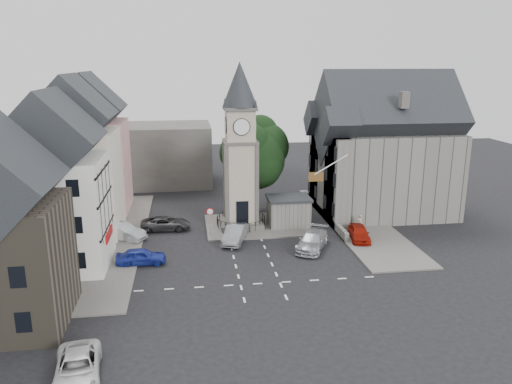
{
  "coord_description": "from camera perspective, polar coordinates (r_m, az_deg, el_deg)",
  "views": [
    {
      "loc": [
        -5.07,
        -39.77,
        16.32
      ],
      "look_at": [
        1.13,
        5.0,
        4.38
      ],
      "focal_mm": 35.0,
      "sensor_mm": 36.0,
      "label": 1
    }
  ],
  "objects": [
    {
      "name": "central_island",
      "position": [
        50.88,
        -0.06,
        -3.81
      ],
      "size": [
        10.0,
        8.0,
        0.16
      ],
      "primitive_type": "cube",
      "color": "#595651",
      "rests_on": "ground"
    },
    {
      "name": "car_west_grey",
      "position": [
        50.32,
        -10.28,
        -3.56
      ],
      "size": [
        4.9,
        2.35,
        1.35
      ],
      "primitive_type": "imported",
      "rotation": [
        0.0,
        0.0,
        1.55
      ],
      "color": "#302F32",
      "rests_on": "ground"
    },
    {
      "name": "terrace_cream",
      "position": [
        49.85,
        -19.83,
        2.65
      ],
      "size": [
        8.1,
        7.6,
        12.8
      ],
      "color": "beige",
      "rests_on": "ground"
    },
    {
      "name": "terrace_pink",
      "position": [
        57.56,
        -18.26,
        4.32
      ],
      "size": [
        8.1,
        7.6,
        12.8
      ],
      "color": "tan",
      "rests_on": "ground"
    },
    {
      "name": "pavement_west",
      "position": [
        49.13,
        -16.19,
        -5.13
      ],
      "size": [
        6.0,
        30.0,
        0.14
      ],
      "primitive_type": "cube",
      "color": "#595651",
      "rests_on": "ground"
    },
    {
      "name": "car_west_blue",
      "position": [
        42.49,
        -13.02,
        -7.18
      ],
      "size": [
        4.09,
        1.73,
        1.38
      ],
      "primitive_type": "imported",
      "rotation": [
        0.0,
        0.0,
        1.6
      ],
      "color": "navy",
      "rests_on": "ground"
    },
    {
      "name": "terrace_tudor",
      "position": [
        42.34,
        -21.9,
        -0.13
      ],
      "size": [
        8.1,
        7.6,
        12.0
      ],
      "color": "silver",
      "rests_on": "ground"
    },
    {
      "name": "backdrop_west",
      "position": [
        69.22,
        -13.54,
        4.14
      ],
      "size": [
        20.0,
        10.0,
        8.0
      ],
      "primitive_type": "cube",
      "color": "#4C4944",
      "rests_on": "ground"
    },
    {
      "name": "flagpole",
      "position": [
        46.62,
        8.57,
        3.1
      ],
      "size": [
        3.68,
        0.1,
        2.74
      ],
      "color": "white",
      "rests_on": "ground"
    },
    {
      "name": "van_sw_white",
      "position": [
        29.27,
        -19.73,
        -18.44
      ],
      "size": [
        2.94,
        5.25,
        1.39
      ],
      "primitive_type": "imported",
      "rotation": [
        0.0,
        0.0,
        0.13
      ],
      "color": "silver",
      "rests_on": "ground"
    },
    {
      "name": "pedestrian",
      "position": [
        50.31,
        11.77,
        -3.45
      ],
      "size": [
        0.7,
        0.57,
        1.66
      ],
      "primitive_type": "imported",
      "rotation": [
        0.0,
        0.0,
        3.47
      ],
      "color": "#A49888",
      "rests_on": "ground"
    },
    {
      "name": "town_tree",
      "position": [
        54.05,
        -0.26,
        4.85
      ],
      "size": [
        7.2,
        7.2,
        10.8
      ],
      "color": "black",
      "rests_on": "ground"
    },
    {
      "name": "clock_tower",
      "position": [
        48.72,
        -1.81,
        5.11
      ],
      "size": [
        4.86,
        4.86,
        16.25
      ],
      "color": "#4C4944",
      "rests_on": "ground"
    },
    {
      "name": "car_island_silver",
      "position": [
        46.39,
        -2.41,
        -4.79
      ],
      "size": [
        3.0,
        4.99,
        1.55
      ],
      "primitive_type": "imported",
      "rotation": [
        0.0,
        0.0,
        -0.31
      ],
      "color": "gray",
      "rests_on": "ground"
    },
    {
      "name": "pavement_east",
      "position": [
        53.26,
        11.22,
        -3.25
      ],
      "size": [
        6.0,
        26.0,
        0.14
      ],
      "primitive_type": "cube",
      "color": "#595651",
      "rests_on": "ground"
    },
    {
      "name": "warning_sign_post",
      "position": [
        47.44,
        -5.27,
        -2.8
      ],
      "size": [
        0.7,
        0.19,
        2.85
      ],
      "color": "black",
      "rests_on": "ground"
    },
    {
      "name": "car_island_east",
      "position": [
        44.95,
        6.46,
        -5.53
      ],
      "size": [
        4.37,
        5.72,
        1.54
      ],
      "primitive_type": "imported",
      "rotation": [
        0.0,
        0.0,
        -0.48
      ],
      "color": "#AAADB2",
      "rests_on": "ground"
    },
    {
      "name": "ground",
      "position": [
        43.28,
        -0.58,
        -7.35
      ],
      "size": [
        120.0,
        120.0,
        0.0
      ],
      "primitive_type": "plane",
      "color": "black",
      "rests_on": "ground"
    },
    {
      "name": "stone_shelter",
      "position": [
        50.49,
        3.74,
        -2.24
      ],
      "size": [
        4.3,
        3.3,
        3.08
      ],
      "color": "slate",
      "rests_on": "ground"
    },
    {
      "name": "east_boundary_wall",
      "position": [
        54.15,
        7.76,
        -2.38
      ],
      "size": [
        0.4,
        16.0,
        0.9
      ],
      "primitive_type": "cube",
      "color": "slate",
      "rests_on": "ground"
    },
    {
      "name": "east_building",
      "position": [
        55.73,
        14.05,
        3.96
      ],
      "size": [
        14.4,
        11.4,
        12.6
      ],
      "color": "slate",
      "rests_on": "ground"
    },
    {
      "name": "car_east_red",
      "position": [
        47.73,
        11.69,
        -4.59
      ],
      "size": [
        2.34,
        4.44,
        1.44
      ],
      "primitive_type": "imported",
      "rotation": [
        0.0,
        0.0,
        -0.16
      ],
      "color": "#9E1608",
      "rests_on": "ground"
    },
    {
      "name": "road_markings",
      "position": [
        38.29,
        0.49,
        -10.42
      ],
      "size": [
        20.0,
        8.0,
        0.01
      ],
      "primitive_type": "cube",
      "color": "silver",
      "rests_on": "ground"
    },
    {
      "name": "car_west_silver",
      "position": [
        48.59,
        -15.11,
        -4.38
      ],
      "size": [
        4.91,
        3.83,
        1.56
      ],
      "primitive_type": "imported",
      "rotation": [
        0.0,
        0.0,
        1.04
      ],
      "color": "#A6AAAE",
      "rests_on": "ground"
    }
  ]
}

